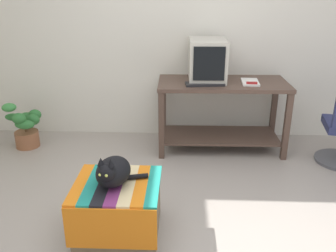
{
  "coord_description": "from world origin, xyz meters",
  "views": [
    {
      "loc": [
        0.07,
        -2.25,
        1.77
      ],
      "look_at": [
        -0.06,
        0.85,
        0.55
      ],
      "focal_mm": 39.13,
      "sensor_mm": 36.0,
      "label": 1
    }
  ],
  "objects_px": {
    "keyboard": "(205,84)",
    "book": "(250,82)",
    "ottoman_with_blanket": "(118,208)",
    "tv_monitor": "(207,60)",
    "cat": "(113,172)",
    "stapler": "(252,84)",
    "desk": "(222,104)",
    "potted_plant": "(25,128)"
  },
  "relations": [
    {
      "from": "keyboard",
      "to": "book",
      "type": "distance_m",
      "value": 0.49
    },
    {
      "from": "keyboard",
      "to": "ottoman_with_blanket",
      "type": "distance_m",
      "value": 1.68
    },
    {
      "from": "tv_monitor",
      "to": "book",
      "type": "height_order",
      "value": "tv_monitor"
    },
    {
      "from": "keyboard",
      "to": "cat",
      "type": "distance_m",
      "value": 1.62
    },
    {
      "from": "keyboard",
      "to": "stapler",
      "type": "relative_size",
      "value": 3.64
    },
    {
      "from": "desk",
      "to": "stapler",
      "type": "height_order",
      "value": "stapler"
    },
    {
      "from": "ottoman_with_blanket",
      "to": "stapler",
      "type": "distance_m",
      "value": 1.93
    },
    {
      "from": "ottoman_with_blanket",
      "to": "stapler",
      "type": "bearing_deg",
      "value": 49.97
    },
    {
      "from": "tv_monitor",
      "to": "book",
      "type": "bearing_deg",
      "value": -14.73
    },
    {
      "from": "keyboard",
      "to": "book",
      "type": "bearing_deg",
      "value": 5.19
    },
    {
      "from": "book",
      "to": "potted_plant",
      "type": "bearing_deg",
      "value": -176.23
    },
    {
      "from": "desk",
      "to": "keyboard",
      "type": "height_order",
      "value": "keyboard"
    },
    {
      "from": "potted_plant",
      "to": "stapler",
      "type": "distance_m",
      "value": 2.55
    },
    {
      "from": "stapler",
      "to": "desk",
      "type": "bearing_deg",
      "value": 62.47
    },
    {
      "from": "desk",
      "to": "tv_monitor",
      "type": "distance_m",
      "value": 0.5
    },
    {
      "from": "book",
      "to": "cat",
      "type": "xyz_separation_m",
      "value": [
        -1.2,
        -1.53,
        -0.26
      ]
    },
    {
      "from": "tv_monitor",
      "to": "keyboard",
      "type": "height_order",
      "value": "tv_monitor"
    },
    {
      "from": "tv_monitor",
      "to": "potted_plant",
      "type": "distance_m",
      "value": 2.17
    },
    {
      "from": "desk",
      "to": "ottoman_with_blanket",
      "type": "xyz_separation_m",
      "value": [
        -0.9,
        -1.56,
        -0.32
      ]
    },
    {
      "from": "keyboard",
      "to": "potted_plant",
      "type": "bearing_deg",
      "value": 171.0
    },
    {
      "from": "keyboard",
      "to": "cat",
      "type": "height_order",
      "value": "keyboard"
    },
    {
      "from": "cat",
      "to": "potted_plant",
      "type": "relative_size",
      "value": 0.71
    },
    {
      "from": "desk",
      "to": "ottoman_with_blanket",
      "type": "distance_m",
      "value": 1.83
    },
    {
      "from": "tv_monitor",
      "to": "cat",
      "type": "distance_m",
      "value": 1.86
    },
    {
      "from": "ottoman_with_blanket",
      "to": "keyboard",
      "type": "bearing_deg",
      "value": 63.67
    },
    {
      "from": "cat",
      "to": "potted_plant",
      "type": "bearing_deg",
      "value": 141.81
    },
    {
      "from": "desk",
      "to": "book",
      "type": "bearing_deg",
      "value": -9.67
    },
    {
      "from": "stapler",
      "to": "ottoman_with_blanket",
      "type": "bearing_deg",
      "value": 141.27
    },
    {
      "from": "cat",
      "to": "stapler",
      "type": "xyz_separation_m",
      "value": [
        1.2,
        1.42,
        0.27
      ]
    },
    {
      "from": "stapler",
      "to": "potted_plant",
      "type": "bearing_deg",
      "value": 89.41
    },
    {
      "from": "ottoman_with_blanket",
      "to": "stapler",
      "type": "relative_size",
      "value": 5.68
    },
    {
      "from": "desk",
      "to": "keyboard",
      "type": "distance_m",
      "value": 0.36
    },
    {
      "from": "keyboard",
      "to": "stapler",
      "type": "xyz_separation_m",
      "value": [
        0.48,
        -0.01,
        0.01
      ]
    },
    {
      "from": "keyboard",
      "to": "potted_plant",
      "type": "height_order",
      "value": "keyboard"
    },
    {
      "from": "cat",
      "to": "keyboard",
      "type": "bearing_deg",
      "value": 74.48
    },
    {
      "from": "book",
      "to": "cat",
      "type": "bearing_deg",
      "value": -125.01
    },
    {
      "from": "book",
      "to": "ottoman_with_blanket",
      "type": "relative_size",
      "value": 0.46
    },
    {
      "from": "keyboard",
      "to": "ottoman_with_blanket",
      "type": "xyz_separation_m",
      "value": [
        -0.7,
        -1.41,
        -0.58
      ]
    },
    {
      "from": "keyboard",
      "to": "tv_monitor",
      "type": "bearing_deg",
      "value": 75.41
    },
    {
      "from": "desk",
      "to": "cat",
      "type": "bearing_deg",
      "value": -121.17
    },
    {
      "from": "tv_monitor",
      "to": "cat",
      "type": "bearing_deg",
      "value": -115.32
    },
    {
      "from": "ottoman_with_blanket",
      "to": "stapler",
      "type": "height_order",
      "value": "stapler"
    }
  ]
}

